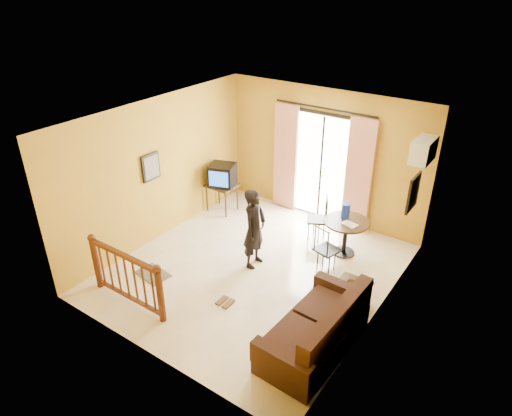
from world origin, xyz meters
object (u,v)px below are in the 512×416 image
Objects in this scene: television at (222,175)px; dining_table at (346,228)px; coffee_table at (347,299)px; standing_person at (254,229)px; sofa at (318,333)px.

dining_table is at bearing -19.58° from television.
coffee_table is 0.62× the size of standing_person.
standing_person is (-1.20, -1.27, 0.20)m from dining_table.
standing_person is at bearing -55.40° from television.
sofa is 2.37m from standing_person.
dining_table is 0.44× the size of sofa.
television is 0.78× the size of dining_table.
sofa is (3.73, -2.57, -0.53)m from television.
sofa is (0.01, -0.99, 0.06)m from coffee_table.
dining_table is 1.76m from standing_person.
television is 4.09m from coffee_table.
standing_person is at bearing 149.50° from sofa.
sofa is at bearing -73.22° from dining_table.
standing_person is (-1.96, 1.26, 0.41)m from sofa.
sofa is at bearing -53.46° from television.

